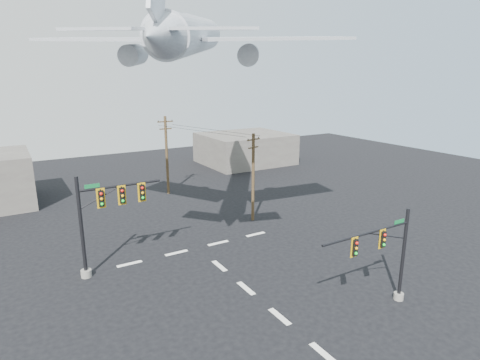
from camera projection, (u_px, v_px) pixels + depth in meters
ground at (280, 317)px, 24.97m from camera, size 120.00×120.00×0.00m
lane_markings at (237, 280)px, 29.40m from camera, size 14.00×21.20×0.01m
signal_mast_near at (388, 257)px, 25.20m from camera, size 7.46×0.71×6.42m
signal_mast_far at (102, 219)px, 29.53m from camera, size 6.44×0.85×7.74m
utility_pole_a at (253, 176)px, 40.49m from camera, size 1.77×0.64×9.05m
utility_pole_b at (167, 154)px, 49.75m from camera, size 1.98×0.33×9.79m
power_lines at (205, 130)px, 44.15m from camera, size 5.72×13.66×0.03m
airliner at (191, 36)px, 30.98m from camera, size 21.59×23.83×6.87m
building_right at (245, 148)px, 68.49m from camera, size 14.00×12.00×5.00m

